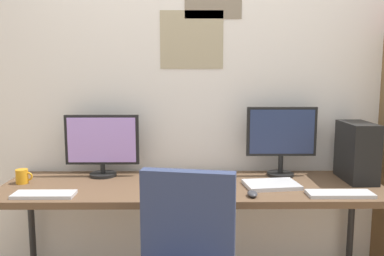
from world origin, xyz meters
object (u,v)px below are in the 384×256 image
Objects in this scene: monitor_right at (281,137)px; computer_mouse at (252,194)px; desk at (192,192)px; laptop_closed at (271,185)px; monitor_left at (102,144)px; keyboard_center at (192,194)px; keyboard_right at (340,194)px; pc_tower at (357,152)px; coffee_mug at (22,176)px; keyboard_left at (44,195)px.

monitor_right is 4.86× the size of computer_mouse.
laptop_closed is (0.49, -0.05, 0.06)m from desk.
desk is 4.82× the size of monitor_left.
keyboard_center is 1.06× the size of keyboard_right.
desk is at bearing 144.31° from computer_mouse.
monitor_right reaches higher than pc_tower.
keyboard_right is at bearing -7.90° from coffee_mug.
keyboard_left and keyboard_center have the same top height.
keyboard_right is (1.68, 0.00, 0.00)m from keyboard_left.
keyboard_left is 0.93× the size of keyboard_right.
monitor_right is 1.20× the size of keyboard_center.
pc_tower reaches higher than keyboard_center.
computer_mouse is (-0.73, -0.34, -0.17)m from pc_tower.
desk is 1.10m from pc_tower.
monitor_left is 0.53m from coffee_mug.
keyboard_left is at bearing 180.00° from keyboard_right.
laptop_closed is (-0.58, -0.15, -0.18)m from pc_tower.
computer_mouse is 0.25m from laptop_closed.
computer_mouse is at bearing -134.93° from laptop_closed.
coffee_mug is at bearing 166.08° from keyboard_center.
computer_mouse is at bearing -119.83° from monitor_right.
coffee_mug reaches higher than laptop_closed.
keyboard_left is at bearing 180.00° from keyboard_center.
monitor_right reaches higher than laptop_closed.
desk is 0.69m from monitor_left.
monitor_right is at bearing 36.39° from keyboard_center.
pc_tower is at bearing 55.79° from keyboard_right.
keyboard_right is 0.50m from computer_mouse.
pc_tower is at bearing -13.59° from monitor_right.
coffee_mug is (-1.07, 0.27, 0.04)m from keyboard_center.
monitor_left is 1.52m from keyboard_right.
keyboard_left is 1.07× the size of laptop_closed.
coffee_mug is (-2.13, -0.06, -0.14)m from pc_tower.
keyboard_right is at bearing -17.07° from monitor_left.
computer_mouse is at bearing -11.18° from coffee_mug.
keyboard_center is (0.60, -0.44, -0.21)m from monitor_left.
laptop_closed is at bearing 52.92° from computer_mouse.
computer_mouse is (-0.26, -0.46, -0.25)m from monitor_right.
keyboard_left is at bearing -118.49° from monitor_left.
laptop_closed reaches higher than desk.
monitor_left reaches higher than pc_tower.
desk is at bearing -19.49° from monitor_left.
keyboard_center is (0.84, 0.00, 0.00)m from keyboard_left.
computer_mouse is at bearing -25.89° from monitor_left.
keyboard_left is 0.88× the size of keyboard_center.
desk is 6.08× the size of keyboard_center.
laptop_closed is (-0.11, -0.26, -0.26)m from monitor_right.
coffee_mug is (-1.41, 0.28, 0.03)m from computer_mouse.
computer_mouse is at bearing -35.69° from desk.
laptop_closed reaches higher than keyboard_left.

